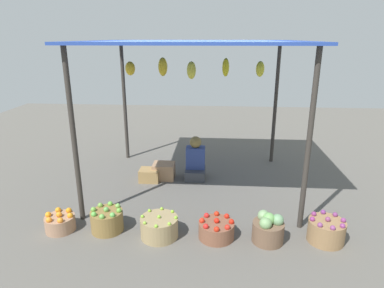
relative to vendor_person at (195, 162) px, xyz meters
The scene contains 11 objects.
ground_plane 0.43m from the vendor_person, 89.00° to the right, with size 14.00×14.00×0.00m, color #5F5C55.
market_stall_structure 1.98m from the vendor_person, 90.45° to the right, with size 3.34×2.83×2.42m.
vendor_person is the anchor object (origin of this frame).
basket_oranges 2.54m from the vendor_person, 131.90° to the right, with size 0.39×0.39×0.27m.
basket_green_apples 2.14m from the vendor_person, 119.96° to the right, with size 0.43×0.43×0.34m.
basket_limes 1.98m from the vendor_person, 100.10° to the right, with size 0.49×0.49×0.31m.
basket_red_tomatoes 1.96m from the vendor_person, 78.44° to the right, with size 0.46×0.46×0.28m.
basket_cabbages 2.21m from the vendor_person, 62.00° to the right, with size 0.39×0.39×0.40m.
basket_purple_onions 2.60m from the vendor_person, 46.87° to the right, with size 0.45×0.45×0.34m.
wooden_crate_near_vendor 0.86m from the vendor_person, 164.96° to the right, with size 0.35×0.29×0.22m, color #A07D4A.
wooden_crate_stacked_rear 0.60m from the vendor_person, behind, with size 0.39×0.34×0.29m, color #A67F5B.
Camera 1 is at (0.34, -5.33, 2.47)m, focal length 31.05 mm.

